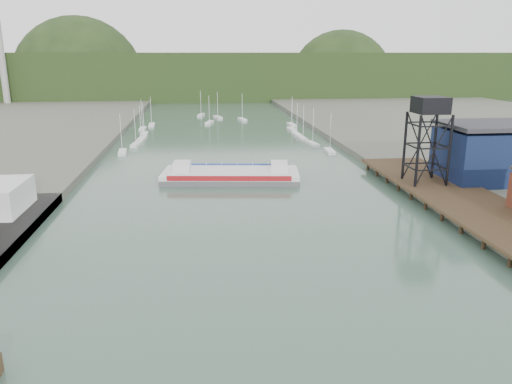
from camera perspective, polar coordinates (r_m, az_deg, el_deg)
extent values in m
cube|color=black|center=(89.84, 23.15, -1.11)|extent=(14.00, 70.00, 0.50)
cylinder|color=black|center=(87.36, 19.65, -1.96)|extent=(0.60, 0.60, 2.20)
cylinder|color=black|center=(93.22, 26.29, -1.61)|extent=(0.60, 0.60, 2.20)
cylinder|color=black|center=(94.70, 18.02, 4.41)|extent=(0.50, 0.50, 13.00)
cylinder|color=black|center=(97.33, 21.25, 4.40)|extent=(0.50, 0.50, 13.00)
cylinder|color=black|center=(100.10, 16.63, 5.09)|extent=(0.50, 0.50, 13.00)
cylinder|color=black|center=(102.59, 19.73, 5.07)|extent=(0.50, 0.50, 13.00)
cube|color=black|center=(97.56, 19.32, 9.37)|extent=(5.50, 5.50, 3.00)
cube|color=#0B1834|center=(107.91, 25.60, 3.82)|extent=(20.00, 14.00, 10.00)
cube|color=#2D2D33|center=(107.02, 25.97, 6.91)|extent=(20.50, 14.50, 0.80)
cube|color=silver|center=(137.38, -15.02, 4.40)|extent=(2.67, 7.65, 0.90)
cube|color=silver|center=(148.19, -13.54, 5.29)|extent=(2.81, 7.67, 0.90)
cube|color=silver|center=(156.80, -12.97, 5.87)|extent=(2.35, 7.59, 0.90)
cube|color=silver|center=(166.54, -12.64, 6.45)|extent=(2.01, 7.50, 0.90)
cube|color=silver|center=(178.78, -12.84, 7.04)|extent=(2.00, 7.50, 0.90)
cube|color=silver|center=(188.24, -11.82, 7.51)|extent=(2.16, 7.54, 0.90)
cube|color=silver|center=(135.57, 8.42, 4.62)|extent=(2.53, 7.62, 0.90)
cube|color=silver|center=(146.02, 6.48, 5.47)|extent=(2.76, 7.67, 0.90)
cube|color=silver|center=(154.25, 5.39, 6.05)|extent=(2.22, 7.56, 0.90)
cube|color=silver|center=(162.91, 4.68, 6.57)|extent=(2.18, 7.54, 0.90)
cube|color=silver|center=(173.76, 4.10, 7.15)|extent=(2.46, 7.61, 0.90)
cube|color=silver|center=(185.44, 4.09, 7.68)|extent=(2.48, 7.61, 0.90)
cube|color=silver|center=(191.29, -5.35, 7.90)|extent=(3.78, 7.76, 0.90)
cube|color=silver|center=(199.91, -1.58, 8.29)|extent=(3.31, 7.74, 0.90)
cube|color=silver|center=(207.26, -4.39, 8.51)|extent=(3.76, 7.76, 0.90)
cube|color=silver|center=(215.06, -6.30, 8.72)|extent=(3.40, 7.74, 0.90)
cylinder|color=#9C9B97|center=(281.09, -27.24, 14.81)|extent=(3.20, 3.20, 60.00)
cube|color=black|center=(329.91, -5.44, 13.15)|extent=(500.00, 120.00, 28.00)
sphere|color=black|center=(337.99, -19.40, 11.73)|extent=(80.00, 80.00, 80.00)
sphere|color=black|center=(353.70, 9.63, 12.19)|extent=(70.00, 70.00, 70.00)
cube|color=#525255|center=(104.75, -2.90, 1.65)|extent=(29.32, 14.58, 1.13)
cube|color=silver|center=(104.51, -2.91, 2.19)|extent=(29.32, 14.58, 0.90)
cube|color=maroon|center=(98.94, -3.10, 1.55)|extent=(24.63, 3.16, 1.01)
cube|color=navy|center=(109.99, -2.75, 2.99)|extent=(24.63, 3.16, 1.01)
cube|color=silver|center=(105.28, -8.45, 2.89)|extent=(3.76, 3.76, 2.25)
cube|color=silver|center=(104.11, 2.67, 2.90)|extent=(3.76, 3.76, 2.25)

